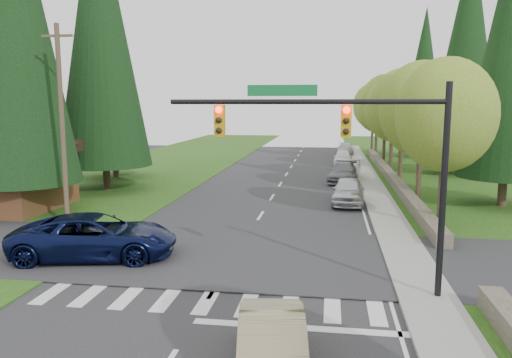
% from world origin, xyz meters
% --- Properties ---
extents(ground, '(120.00, 120.00, 0.00)m').
position_xyz_m(ground, '(0.00, 0.00, 0.00)').
color(ground, '#28282B').
rests_on(ground, ground).
extents(grass_east, '(14.00, 110.00, 0.06)m').
position_xyz_m(grass_east, '(13.00, 20.00, 0.03)').
color(grass_east, '#254111').
rests_on(grass_east, ground).
extents(grass_west, '(14.00, 110.00, 0.06)m').
position_xyz_m(grass_west, '(-13.00, 20.00, 0.03)').
color(grass_west, '#254111').
rests_on(grass_west, ground).
extents(cross_street, '(120.00, 8.00, 0.10)m').
position_xyz_m(cross_street, '(0.00, 8.00, 0.00)').
color(cross_street, '#28282B').
rests_on(cross_street, ground).
extents(sidewalk_east, '(1.80, 80.00, 0.13)m').
position_xyz_m(sidewalk_east, '(6.90, 22.00, 0.07)').
color(sidewalk_east, gray).
rests_on(sidewalk_east, ground).
extents(curb_east, '(0.20, 80.00, 0.13)m').
position_xyz_m(curb_east, '(6.05, 22.00, 0.07)').
color(curb_east, gray).
rests_on(curb_east, ground).
extents(stone_wall_north, '(0.70, 40.00, 0.70)m').
position_xyz_m(stone_wall_north, '(8.60, 30.00, 0.35)').
color(stone_wall_north, '#4C4438').
rests_on(stone_wall_north, ground).
extents(traffic_signal, '(8.70, 0.37, 6.80)m').
position_xyz_m(traffic_signal, '(4.37, 4.50, 4.98)').
color(traffic_signal, black).
rests_on(traffic_signal, ground).
extents(brown_building, '(8.40, 8.40, 5.40)m').
position_xyz_m(brown_building, '(-15.00, 15.00, 3.14)').
color(brown_building, '#4C2D19').
rests_on(brown_building, ground).
extents(utility_pole, '(1.60, 0.24, 10.00)m').
position_xyz_m(utility_pole, '(-9.50, 12.00, 5.14)').
color(utility_pole, '#473828').
rests_on(utility_pole, ground).
extents(decid_tree_0, '(4.80, 4.80, 8.37)m').
position_xyz_m(decid_tree_0, '(9.20, 14.00, 5.60)').
color(decid_tree_0, '#38281C').
rests_on(decid_tree_0, ground).
extents(decid_tree_1, '(5.20, 5.20, 8.80)m').
position_xyz_m(decid_tree_1, '(9.30, 21.00, 5.80)').
color(decid_tree_1, '#38281C').
rests_on(decid_tree_1, ground).
extents(decid_tree_2, '(5.00, 5.00, 8.82)m').
position_xyz_m(decid_tree_2, '(9.10, 28.00, 5.93)').
color(decid_tree_2, '#38281C').
rests_on(decid_tree_2, ground).
extents(decid_tree_3, '(5.00, 5.00, 8.55)m').
position_xyz_m(decid_tree_3, '(9.20, 35.00, 5.66)').
color(decid_tree_3, '#38281C').
rests_on(decid_tree_3, ground).
extents(decid_tree_4, '(5.40, 5.40, 9.18)m').
position_xyz_m(decid_tree_4, '(9.30, 42.00, 6.06)').
color(decid_tree_4, '#38281C').
rests_on(decid_tree_4, ground).
extents(decid_tree_5, '(4.80, 4.80, 8.30)m').
position_xyz_m(decid_tree_5, '(9.10, 49.00, 5.53)').
color(decid_tree_5, '#38281C').
rests_on(decid_tree_5, ground).
extents(decid_tree_6, '(5.20, 5.20, 8.86)m').
position_xyz_m(decid_tree_6, '(9.20, 56.00, 5.86)').
color(decid_tree_6, '#38281C').
rests_on(decid_tree_6, ground).
extents(conifer_w_a, '(6.12, 6.12, 19.80)m').
position_xyz_m(conifer_w_a, '(-13.00, 14.00, 10.79)').
color(conifer_w_a, '#38281C').
rests_on(conifer_w_a, ground).
extents(conifer_w_b, '(5.44, 5.44, 17.80)m').
position_xyz_m(conifer_w_b, '(-16.00, 18.00, 9.79)').
color(conifer_w_b, '#38281C').
rests_on(conifer_w_b, ground).
extents(conifer_w_c, '(6.46, 6.46, 20.80)m').
position_xyz_m(conifer_w_c, '(-12.00, 22.00, 11.29)').
color(conifer_w_c, '#38281C').
rests_on(conifer_w_c, ground).
extents(conifer_w_e, '(5.78, 5.78, 18.80)m').
position_xyz_m(conifer_w_e, '(-14.00, 28.00, 10.29)').
color(conifer_w_e, '#38281C').
rests_on(conifer_w_e, ground).
extents(conifer_e_b, '(6.12, 6.12, 19.80)m').
position_xyz_m(conifer_e_b, '(15.00, 34.00, 10.79)').
color(conifer_e_b, '#38281C').
rests_on(conifer_e_b, ground).
extents(conifer_e_c, '(5.10, 5.10, 16.80)m').
position_xyz_m(conifer_e_c, '(14.00, 48.00, 9.29)').
color(conifer_e_c, '#38281C').
rests_on(conifer_e_c, ground).
extents(sedan_champagne, '(2.10, 4.53, 1.44)m').
position_xyz_m(sedan_champagne, '(2.53, -0.84, 0.72)').
color(sedan_champagne, tan).
rests_on(sedan_champagne, ground).
extents(suv_navy, '(6.84, 4.11, 1.78)m').
position_xyz_m(suv_navy, '(-5.47, 6.93, 0.89)').
color(suv_navy, '#0A1136').
rests_on(suv_navy, ground).
extents(parked_car_a, '(2.20, 4.85, 1.61)m').
position_xyz_m(parked_car_a, '(4.91, 19.55, 0.81)').
color(parked_car_a, silver).
rests_on(parked_car_a, ground).
extents(parked_car_b, '(2.65, 5.41, 1.52)m').
position_xyz_m(parked_car_b, '(4.81, 28.32, 0.76)').
color(parked_car_b, slate).
rests_on(parked_car_b, ground).
extents(parked_car_c, '(1.95, 4.45, 1.42)m').
position_xyz_m(parked_car_c, '(5.46, 30.94, 0.71)').
color(parked_car_c, '#AAAAAF').
rests_on(parked_car_c, ground).
extents(parked_car_d, '(2.01, 4.59, 1.54)m').
position_xyz_m(parked_car_d, '(5.05, 39.19, 0.77)').
color(parked_car_d, white).
rests_on(parked_car_d, ground).
extents(parked_car_e, '(1.99, 4.81, 1.39)m').
position_xyz_m(parked_car_e, '(5.60, 49.65, 0.70)').
color(parked_car_e, '#B4B4B9').
rests_on(parked_car_e, ground).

